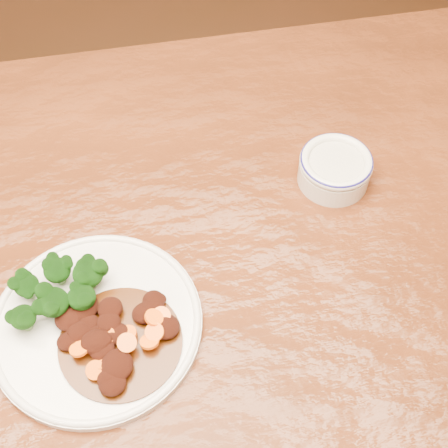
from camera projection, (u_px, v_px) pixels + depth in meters
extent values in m
plane|color=#4B2C12|center=(176.00, 433.00, 1.45)|extent=(4.00, 4.00, 0.00)
cube|color=#5B2810|center=(143.00, 272.00, 0.85)|extent=(1.53, 0.95, 0.04)
cylinder|color=#371F0D|center=(436.00, 166.00, 1.45)|extent=(0.06, 0.06, 0.71)
cylinder|color=silver|center=(97.00, 325.00, 0.78)|extent=(0.26, 0.26, 0.01)
torus|color=silver|center=(96.00, 323.00, 0.77)|extent=(0.26, 0.26, 0.01)
cylinder|color=#6EA254|center=(57.00, 310.00, 0.77)|extent=(0.01, 0.01, 0.02)
ellipsoid|color=black|center=(53.00, 302.00, 0.76)|extent=(0.04, 0.04, 0.03)
cylinder|color=#6EA254|center=(60.00, 278.00, 0.80)|extent=(0.01, 0.01, 0.02)
ellipsoid|color=black|center=(57.00, 270.00, 0.78)|extent=(0.03, 0.03, 0.03)
cylinder|color=#6EA254|center=(85.00, 305.00, 0.78)|extent=(0.01, 0.01, 0.02)
ellipsoid|color=black|center=(82.00, 297.00, 0.76)|extent=(0.03, 0.03, 0.03)
cylinder|color=#6EA254|center=(27.00, 324.00, 0.76)|extent=(0.01, 0.01, 0.02)
ellipsoid|color=black|center=(23.00, 317.00, 0.75)|extent=(0.03, 0.03, 0.03)
cylinder|color=#6EA254|center=(91.00, 282.00, 0.80)|extent=(0.01, 0.01, 0.02)
ellipsoid|color=black|center=(88.00, 273.00, 0.78)|extent=(0.04, 0.04, 0.03)
cylinder|color=#6EA254|center=(30.00, 292.00, 0.79)|extent=(0.01, 0.01, 0.02)
ellipsoid|color=black|center=(26.00, 285.00, 0.77)|extent=(0.03, 0.03, 0.03)
cylinder|color=#421E07|center=(121.00, 343.00, 0.75)|extent=(0.15, 0.15, 0.00)
ellipsoid|color=black|center=(83.00, 306.00, 0.77)|extent=(0.04, 0.04, 0.02)
ellipsoid|color=black|center=(88.00, 323.00, 0.76)|extent=(0.03, 0.02, 0.01)
ellipsoid|color=black|center=(78.00, 333.00, 0.75)|extent=(0.03, 0.03, 0.01)
ellipsoid|color=black|center=(109.00, 322.00, 0.76)|extent=(0.03, 0.03, 0.01)
ellipsoid|color=black|center=(147.00, 313.00, 0.77)|extent=(0.04, 0.03, 0.02)
ellipsoid|color=black|center=(96.00, 342.00, 0.74)|extent=(0.04, 0.03, 0.02)
ellipsoid|color=black|center=(102.00, 349.00, 0.74)|extent=(0.03, 0.03, 0.02)
ellipsoid|color=black|center=(69.00, 318.00, 0.76)|extent=(0.03, 0.04, 0.02)
ellipsoid|color=black|center=(152.00, 310.00, 0.77)|extent=(0.03, 0.03, 0.02)
ellipsoid|color=black|center=(157.00, 300.00, 0.78)|extent=(0.02, 0.02, 0.01)
ellipsoid|color=black|center=(79.00, 331.00, 0.75)|extent=(0.03, 0.03, 0.02)
ellipsoid|color=black|center=(96.00, 337.00, 0.75)|extent=(0.03, 0.03, 0.02)
ellipsoid|color=black|center=(109.00, 378.00, 0.72)|extent=(0.03, 0.02, 0.01)
ellipsoid|color=black|center=(110.00, 308.00, 0.77)|extent=(0.03, 0.03, 0.02)
ellipsoid|color=black|center=(117.00, 365.00, 0.72)|extent=(0.04, 0.04, 0.02)
ellipsoid|color=black|center=(117.00, 334.00, 0.75)|extent=(0.03, 0.03, 0.02)
ellipsoid|color=black|center=(166.00, 327.00, 0.75)|extent=(0.03, 0.03, 0.02)
ellipsoid|color=black|center=(112.00, 383.00, 0.71)|extent=(0.03, 0.03, 0.02)
ellipsoid|color=black|center=(154.00, 301.00, 0.78)|extent=(0.03, 0.03, 0.01)
ellipsoid|color=black|center=(69.00, 341.00, 0.75)|extent=(0.03, 0.03, 0.01)
cylinder|color=#FB5D0D|center=(154.00, 317.00, 0.75)|extent=(0.03, 0.03, 0.02)
cylinder|color=#FB5D0D|center=(161.00, 316.00, 0.76)|extent=(0.03, 0.03, 0.01)
cylinder|color=#FB5D0D|center=(106.00, 336.00, 0.75)|extent=(0.03, 0.03, 0.01)
cylinder|color=#FB5D0D|center=(127.00, 343.00, 0.73)|extent=(0.02, 0.02, 0.01)
cylinder|color=#FB5D0D|center=(154.00, 332.00, 0.74)|extent=(0.03, 0.03, 0.01)
cylinder|color=#FB5D0D|center=(149.00, 342.00, 0.74)|extent=(0.03, 0.03, 0.01)
cylinder|color=#FB5D0D|center=(127.00, 334.00, 0.75)|extent=(0.03, 0.03, 0.01)
cylinder|color=#FB5D0D|center=(95.00, 370.00, 0.72)|extent=(0.03, 0.03, 0.01)
cylinder|color=#FB5D0D|center=(79.00, 349.00, 0.73)|extent=(0.03, 0.03, 0.01)
cylinder|color=#FB5D0D|center=(103.00, 361.00, 0.73)|extent=(0.02, 0.03, 0.02)
cylinder|color=silver|center=(334.00, 172.00, 0.90)|extent=(0.10, 0.10, 0.03)
cylinder|color=beige|center=(336.00, 163.00, 0.89)|extent=(0.08, 0.08, 0.01)
torus|color=silver|center=(336.00, 162.00, 0.88)|extent=(0.11, 0.11, 0.01)
torus|color=#16115C|center=(337.00, 160.00, 0.88)|extent=(0.10, 0.10, 0.00)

